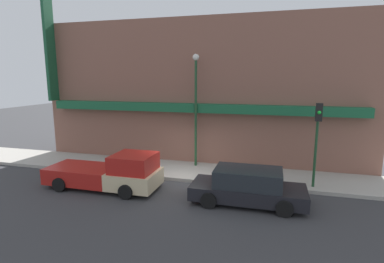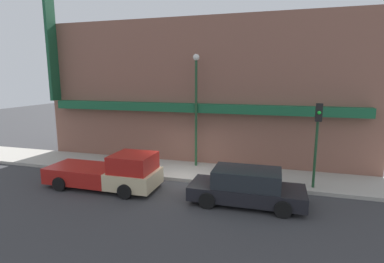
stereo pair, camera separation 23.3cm
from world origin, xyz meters
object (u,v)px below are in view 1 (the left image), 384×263
traffic_light (317,130)px  pickup_truck (110,173)px  fire_hydrant (263,175)px  parked_car (248,187)px  street_lamp (196,99)px

traffic_light → pickup_truck: bearing=-166.6°
pickup_truck → fire_hydrant: pickup_truck is taller
pickup_truck → parked_car: 6.39m
street_lamp → traffic_light: bearing=-17.6°
fire_hydrant → traffic_light: traffic_light is taller
parked_car → pickup_truck: bearing=-179.7°
parked_car → fire_hydrant: bearing=76.3°
pickup_truck → street_lamp: 6.10m
fire_hydrant → street_lamp: (-3.88, 1.87, 3.49)m
parked_car → fire_hydrant: size_ratio=6.45×
parked_car → street_lamp: street_lamp is taller
fire_hydrant → street_lamp: size_ratio=0.12×
fire_hydrant → parked_car: bearing=-104.0°
pickup_truck → street_lamp: (3.08, 4.13, 3.27)m
parked_car → fire_hydrant: (0.56, 2.26, -0.18)m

